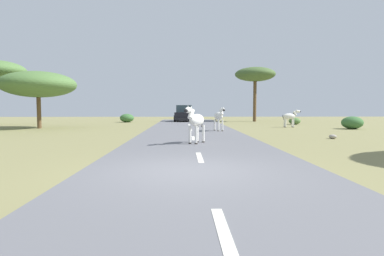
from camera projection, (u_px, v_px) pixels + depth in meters
name	position (u px, v px, depth m)	size (l,w,h in m)	color
ground_plane	(188.00, 172.00, 7.82)	(90.00, 90.00, 0.00)	olive
road	(204.00, 171.00, 7.83)	(6.00, 64.00, 0.05)	slate
lane_markings	(207.00, 179.00, 6.83)	(0.16, 56.00, 0.01)	silver
zebra_0	(196.00, 121.00, 13.57)	(1.03, 1.57, 1.61)	silver
zebra_1	(290.00, 117.00, 25.16)	(1.50, 0.46, 1.41)	silver
zebra_2	(219.00, 117.00, 20.65)	(0.69, 1.62, 1.56)	silver
car_0	(185.00, 114.00, 35.00)	(2.26, 4.46, 1.74)	black
tree_0	(38.00, 85.00, 23.71)	(5.44, 5.44, 4.20)	brown
tree_1	(255.00, 75.00, 34.96)	(4.37, 4.37, 5.91)	brown
bush_1	(127.00, 118.00, 33.50)	(1.46, 1.32, 0.88)	#386633
bush_2	(295.00, 121.00, 29.21)	(1.05, 0.95, 0.63)	#4C7038
bush_3	(352.00, 123.00, 23.21)	(1.52, 1.37, 0.91)	#386633
rock_0	(333.00, 137.00, 16.10)	(0.36, 0.39, 0.21)	gray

